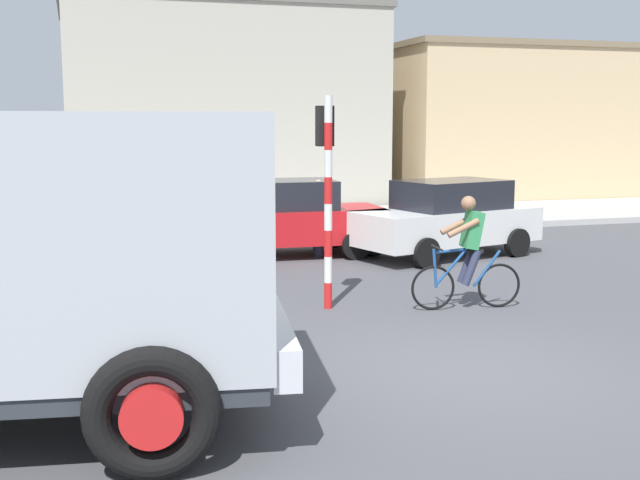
% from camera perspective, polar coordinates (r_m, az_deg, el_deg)
% --- Properties ---
extents(ground_plane, '(120.00, 120.00, 0.00)m').
position_cam_1_polar(ground_plane, '(9.43, 9.78, -9.16)').
color(ground_plane, '#4C4C51').
extents(sidewalk_far, '(80.00, 5.00, 0.16)m').
position_cam_1_polar(sidewalk_far, '(21.90, -5.97, 1.18)').
color(sidewalk_far, '#ADADA8').
rests_on(sidewalk_far, ground).
extents(cyclist, '(1.72, 0.52, 1.72)m').
position_cam_1_polar(cyclist, '(12.33, 10.41, -0.88)').
color(cyclist, black).
rests_on(cyclist, ground).
extents(traffic_light_pole, '(0.24, 0.43, 3.20)m').
position_cam_1_polar(traffic_light_pole, '(12.08, 0.48, 4.82)').
color(traffic_light_pole, red).
rests_on(traffic_light_pole, ground).
extents(car_white_mid, '(4.31, 2.72, 1.60)m').
position_cam_1_polar(car_white_mid, '(17.09, 8.98, 1.57)').
color(car_white_mid, white).
rests_on(car_white_mid, ground).
extents(car_far_side, '(4.08, 2.04, 1.60)m').
position_cam_1_polar(car_far_side, '(16.99, -2.39, 1.62)').
color(car_far_side, red).
rests_on(car_far_side, ground).
extents(pedestrian_near_kerb, '(0.34, 0.22, 1.62)m').
position_cam_1_polar(pedestrian_near_kerb, '(16.80, -0.11, 1.65)').
color(pedestrian_near_kerb, '#2D334C').
rests_on(pedestrian_near_kerb, ground).
extents(building_mid_block, '(10.12, 6.76, 6.54)m').
position_cam_1_polar(building_mid_block, '(27.74, -7.15, 9.28)').
color(building_mid_block, '#B2AD9E').
rests_on(building_mid_block, ground).
extents(building_corner_right, '(12.09, 7.55, 5.49)m').
position_cam_1_polar(building_corner_right, '(32.22, 14.51, 8.02)').
color(building_corner_right, '#D1B284').
rests_on(building_corner_right, ground).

